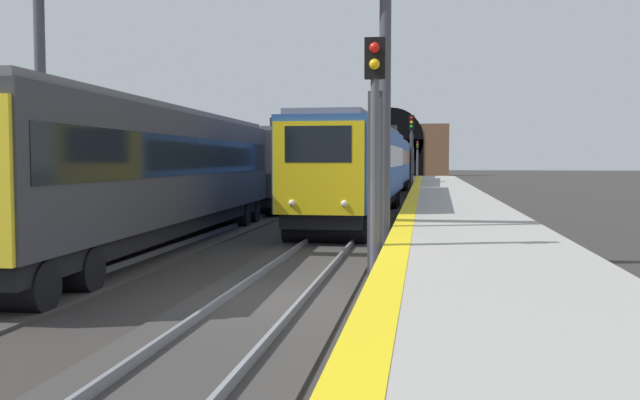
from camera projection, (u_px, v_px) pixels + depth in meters
The scene contains 12 objects.
ground_plane at pixel (267, 303), 12.59m from camera, with size 320.00×320.00×0.00m, color #302D2B.
platform_right at pixel (486, 281), 11.96m from camera, with size 112.00×3.67×1.04m, color #9E9B93.
platform_right_edge_strip at pixel (395, 250), 12.17m from camera, with size 112.00×0.50×0.01m, color yellow.
track_main_line at pixel (267, 301), 12.59m from camera, with size 160.00×3.02×0.21m.
track_adjacent_line at pixel (16, 293), 13.36m from camera, with size 160.00×3.17×0.21m.
train_main_approaching at pixel (385, 163), 49.31m from camera, with size 59.44×3.32×5.11m.
train_adjacent_platform at pixel (286, 164), 39.20m from camera, with size 58.43×3.38×5.05m.
railway_signal_near at pixel (375, 147), 12.68m from camera, with size 0.39×0.38×4.90m.
railway_signal_mid at pixel (411, 148), 47.80m from camera, with size 0.39×0.38×5.76m.
railway_signal_far at pixel (417, 156), 87.66m from camera, with size 0.39×0.38×5.08m.
overhead_signal_gantry at pixel (205, 31), 16.83m from camera, with size 0.70×9.17×7.73m.
tunnel_portal at pixel (392, 150), 112.94m from camera, with size 2.80×18.62×11.16m.
Camera 1 is at (-12.16, -2.87, 2.66)m, focal length 38.21 mm.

